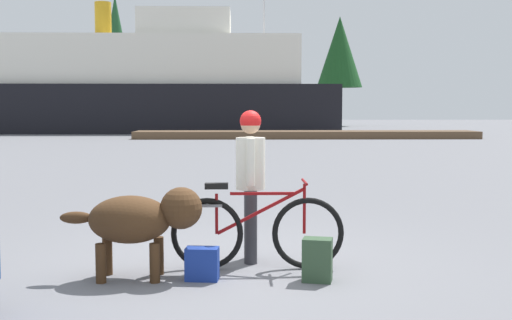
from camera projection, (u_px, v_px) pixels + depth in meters
The scene contains 12 objects.
ground_plane at pixel (222, 265), 6.80m from camera, with size 160.00×160.00×0.00m, color slate.
bicycle at pixel (256, 231), 6.61m from camera, with size 1.80×0.44×0.93m.
person_cyclist at pixel (251, 172), 6.91m from camera, with size 0.32×0.53×1.65m.
dog at pixel (141, 219), 6.23m from camera, with size 1.39×0.55×0.91m.
backpack at pixel (317, 260), 6.16m from camera, with size 0.28×0.20×0.42m, color #334C33.
handbag_pannier at pixel (202, 264), 6.21m from camera, with size 0.32×0.18×0.32m, color navy.
dock_pier at pixel (306, 135), 34.73m from camera, with size 18.58×2.44×0.40m, color brown.
ferry_boat at pixel (151, 87), 43.40m from camera, with size 25.29×7.68×8.76m.
sailboat_moored at pixel (264, 124), 45.73m from camera, with size 7.92×2.22×9.57m.
pine_tree_far_left at pixel (116, 42), 53.85m from camera, with size 2.83×2.83×11.17m.
pine_tree_center at pixel (188, 57), 55.17m from camera, with size 3.50×3.50×9.27m.
pine_tree_far_right at pixel (340, 52), 57.21m from camera, with size 4.10×4.10×9.83m.
Camera 1 is at (0.21, -6.69, 1.69)m, focal length 44.65 mm.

